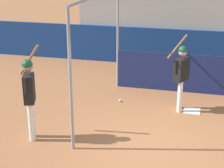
# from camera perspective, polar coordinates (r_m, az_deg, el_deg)

# --- Properties ---
(ground_plane) EXTENTS (60.00, 60.00, 0.00)m
(ground_plane) POSITION_cam_1_polar(r_m,az_deg,el_deg) (8.46, 5.91, -9.30)
(ground_plane) COLOR #935B38
(outfield_wall) EXTENTS (24.00, 0.12, 1.39)m
(outfield_wall) POSITION_cam_1_polar(r_m,az_deg,el_deg) (14.12, 9.90, 5.43)
(outfield_wall) COLOR navy
(outfield_wall) RESTS_ON ground
(bleacher_section) EXTENTS (7.60, 2.40, 2.67)m
(bleacher_section) POSITION_cam_1_polar(r_m,az_deg,el_deg) (15.21, 10.46, 8.87)
(bleacher_section) COLOR #9E9E99
(bleacher_section) RESTS_ON ground
(batting_cage) EXTENTS (3.95, 4.23, 3.11)m
(batting_cage) POSITION_cam_1_polar(r_m,az_deg,el_deg) (10.55, 10.15, 4.13)
(batting_cage) COLOR gray
(batting_cage) RESTS_ON ground
(home_plate) EXTENTS (0.44, 0.44, 0.02)m
(home_plate) POSITION_cam_1_polar(r_m,az_deg,el_deg) (10.35, 12.10, -4.01)
(home_plate) COLOR white
(home_plate) RESTS_ON ground
(player_batter) EXTENTS (0.62, 0.99, 1.95)m
(player_batter) POSITION_cam_1_polar(r_m,az_deg,el_deg) (10.00, 10.51, 1.85)
(player_batter) COLOR white
(player_batter) RESTS_ON ground
(player_waiting) EXTENTS (0.56, 0.65, 2.16)m
(player_waiting) POSITION_cam_1_polar(r_m,az_deg,el_deg) (8.45, -12.50, -1.08)
(player_waiting) COLOR white
(player_waiting) RESTS_ON ground
(baseball) EXTENTS (0.07, 0.07, 0.07)m
(baseball) POSITION_cam_1_polar(r_m,az_deg,el_deg) (10.74, 1.22, -2.51)
(baseball) COLOR white
(baseball) RESTS_ON ground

